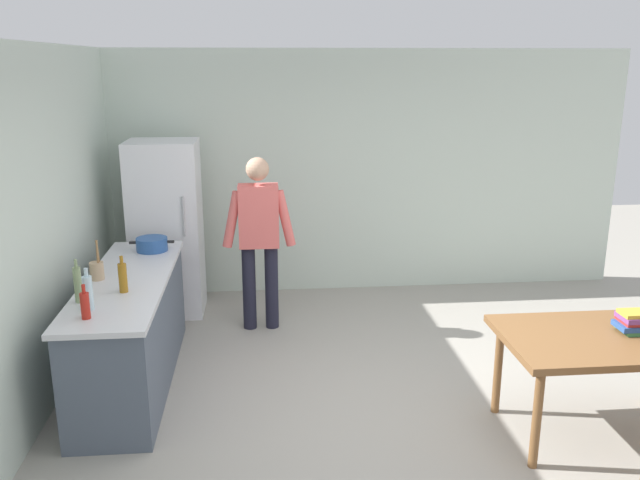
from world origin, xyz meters
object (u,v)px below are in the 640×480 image
utensil_jar (97,270)px  bottle_vinegar_tall (78,284)px  book_stack (637,322)px  bottle_water_clear (88,292)px  bottle_sauce_red (85,305)px  cooking_pot (152,244)px  bottle_oil_amber (123,277)px  dining_table (604,346)px  refrigerator (167,228)px  person (259,232)px

utensil_jar → bottle_vinegar_tall: bearing=-91.2°
utensil_jar → book_stack: utensil_jar is taller
bottle_water_clear → book_stack: (3.76, -0.40, -0.20)m
bottle_vinegar_tall → bottle_sauce_red: 0.35m
cooking_pot → bottle_oil_amber: size_ratio=1.43×
dining_table → bottle_water_clear: bearing=173.0°
bottle_sauce_red → bottle_oil_amber: bottle_oil_amber is taller
bottle_sauce_red → book_stack: 3.75m
cooking_pot → utensil_jar: 0.84m
utensil_jar → book_stack: bearing=-15.3°
bottle_vinegar_tall → bottle_oil_amber: (0.27, 0.19, -0.02)m
utensil_jar → bottle_water_clear: size_ratio=1.07×
utensil_jar → bottle_water_clear: 0.67m
cooking_pot → book_stack: (3.56, -1.84, -0.13)m
refrigerator → dining_table: 4.27m
book_stack → bottle_water_clear: bearing=174.0°
bottle_oil_amber → book_stack: (3.60, -0.74, -0.19)m
bottle_sauce_red → utensil_jar: bearing=97.9°
refrigerator → bottle_oil_amber: refrigerator is taller
utensil_jar → cooking_pot: bearing=68.9°
person → cooking_pot: person is taller
book_stack → utensil_jar: bearing=164.7°
bottle_vinegar_tall → book_stack: (3.87, -0.55, -0.21)m
dining_table → cooking_pot: bearing=150.5°
dining_table → refrigerator: bearing=140.7°
person → cooking_pot: 1.01m
refrigerator → bottle_vinegar_tall: refrigerator is taller
person → bottle_oil_amber: (-1.01, -1.37, 0.04)m
utensil_jar → bottle_oil_amber: (0.26, -0.32, 0.04)m
refrigerator → person: refrigerator is taller
bottle_vinegar_tall → book_stack: bottle_vinegar_tall is taller
dining_table → cooking_pot: cooking_pot is taller
bottle_oil_amber → person: bearing=53.7°
bottle_vinegar_tall → book_stack: 3.91m
dining_table → cooking_pot: (-3.32, 1.88, 0.29)m
person → bottle_sauce_red: (-1.16, -1.88, 0.02)m
dining_table → bottle_water_clear: (-3.53, 0.43, 0.35)m
refrigerator → utensil_jar: size_ratio=5.62×
book_stack → person: bearing=140.8°
refrigerator → bottle_vinegar_tall: bearing=-99.0°
person → bottle_oil_amber: 1.71m
refrigerator → cooking_pot: 0.82m
dining_table → utensil_jar: size_ratio=4.37×
bottle_vinegar_tall → bottle_oil_amber: 0.33m
refrigerator → bottle_oil_amber: (-0.06, -1.93, 0.12)m
person → bottle_vinegar_tall: (-1.28, -1.56, 0.06)m
bottle_vinegar_tall → bottle_water_clear: bottle_vinegar_tall is taller
cooking_pot → utensil_jar: (-0.30, -0.79, 0.02)m
dining_table → bottle_water_clear: bottle_water_clear is taller
bottle_vinegar_tall → book_stack: bearing=-8.1°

